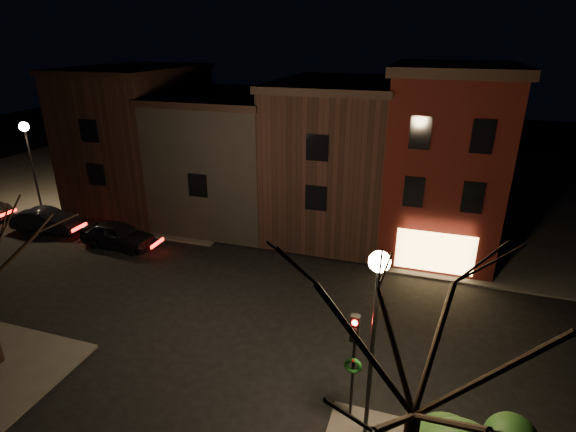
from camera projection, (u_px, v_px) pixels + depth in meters
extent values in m
plane|color=black|center=(255.00, 304.00, 21.55)|extent=(120.00, 120.00, 0.00)
cube|color=#2D2B28|center=(144.00, 164.00, 44.89)|extent=(30.00, 30.00, 0.12)
cube|color=#430F0C|center=(444.00, 164.00, 25.74)|extent=(6.00, 8.00, 10.00)
cube|color=black|center=(457.00, 68.00, 23.78)|extent=(6.50, 8.50, 0.50)
cube|color=#FFCB72|center=(435.00, 252.00, 23.55)|extent=(4.00, 0.12, 2.20)
cube|color=black|center=(336.00, 160.00, 28.67)|extent=(7.00, 10.00, 9.00)
cube|color=black|center=(339.00, 83.00, 26.91)|extent=(7.30, 10.30, 0.40)
cube|color=black|center=(233.00, 158.00, 30.92)|extent=(7.50, 10.00, 8.00)
cube|color=black|center=(230.00, 96.00, 29.35)|extent=(7.80, 10.30, 0.40)
cube|color=black|center=(141.00, 140.00, 32.71)|extent=(7.00, 10.00, 9.50)
cube|color=black|center=(132.00, 69.00, 30.86)|extent=(7.30, 10.30, 0.40)
cylinder|color=black|center=(371.00, 357.00, 13.32)|extent=(0.14, 0.14, 6.00)
sphere|color=#FFD18C|center=(380.00, 262.00, 12.14)|extent=(0.60, 0.60, 0.60)
cylinder|color=black|center=(34.00, 172.00, 31.28)|extent=(0.14, 0.14, 6.00)
sphere|color=#FFD18C|center=(24.00, 127.00, 30.09)|extent=(0.60, 0.60, 0.60)
cylinder|color=black|center=(353.00, 366.00, 14.40)|extent=(0.10, 0.10, 4.00)
cube|color=black|center=(355.00, 328.00, 13.64)|extent=(0.28, 0.22, 0.90)
cylinder|color=#FF0C07|center=(355.00, 323.00, 13.43)|extent=(0.18, 0.06, 0.18)
cylinder|color=black|center=(354.00, 330.00, 13.54)|extent=(0.18, 0.06, 0.18)
cylinder|color=black|center=(354.00, 338.00, 13.64)|extent=(0.18, 0.06, 0.18)
torus|color=#0C380F|center=(353.00, 366.00, 14.28)|extent=(0.58, 0.14, 0.58)
sphere|color=#990C0C|center=(353.00, 361.00, 14.18)|extent=(0.12, 0.12, 0.12)
imported|color=black|center=(118.00, 234.00, 27.18)|extent=(4.62, 1.93, 1.56)
imported|color=black|center=(47.00, 220.00, 29.35)|extent=(4.64, 2.01, 1.48)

